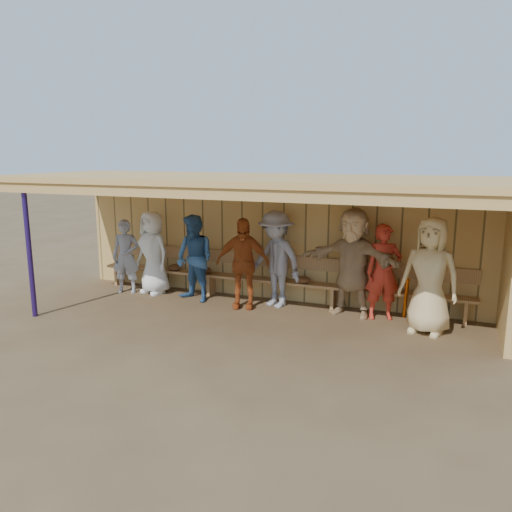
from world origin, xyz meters
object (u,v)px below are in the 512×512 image
(player_g, at_px, (383,272))
(player_d, at_px, (243,263))
(bench, at_px, (270,275))
(player_h, at_px, (430,276))
(player_c, at_px, (195,258))
(player_b, at_px, (153,253))
(player_a, at_px, (126,256))
(player_f, at_px, (352,262))
(player_e, at_px, (276,259))

(player_g, bearing_deg, player_d, 166.68)
(player_d, relative_size, bench, 0.23)
(player_h, bearing_deg, player_g, 162.52)
(player_c, bearing_deg, player_b, -172.31)
(player_b, relative_size, player_h, 0.91)
(player_a, distance_m, player_g, 5.23)
(player_c, relative_size, player_d, 1.00)
(player_a, height_order, player_d, player_d)
(player_f, bearing_deg, bench, 178.52)
(player_b, height_order, player_e, player_e)
(player_a, distance_m, player_f, 4.69)
(player_f, bearing_deg, player_b, -169.84)
(player_b, relative_size, bench, 0.23)
(player_e, height_order, bench, player_e)
(player_d, bearing_deg, player_a, 165.09)
(player_d, bearing_deg, player_b, 160.09)
(player_c, bearing_deg, player_e, 26.57)
(player_f, bearing_deg, player_a, -167.84)
(bench, bearing_deg, player_a, -169.23)
(player_a, bearing_deg, bench, -7.73)
(player_b, bearing_deg, player_f, 17.35)
(player_g, relative_size, bench, 0.22)
(player_c, distance_m, player_e, 1.62)
(player_d, xyz_separation_m, player_h, (3.34, -0.15, 0.10))
(player_b, height_order, player_g, player_b)
(player_c, bearing_deg, player_f, 22.07)
(player_b, xyz_separation_m, player_h, (5.46, -0.38, 0.09))
(player_a, relative_size, player_f, 0.79)
(player_b, bearing_deg, bench, 25.25)
(player_b, xyz_separation_m, player_c, (1.08, -0.18, -0.01))
(player_a, bearing_deg, player_h, -20.45)
(player_c, xyz_separation_m, player_d, (1.05, -0.05, 0.00))
(bench, bearing_deg, player_h, -14.47)
(player_a, distance_m, player_b, 0.58)
(player_a, distance_m, player_d, 2.68)
(player_g, bearing_deg, player_h, -51.31)
(player_e, xyz_separation_m, player_h, (2.79, -0.47, 0.04))
(player_d, distance_m, player_g, 2.57)
(player_e, xyz_separation_m, bench, (-0.22, 0.31, -0.39))
(player_b, bearing_deg, player_g, 17.20)
(player_c, distance_m, player_h, 4.39)
(player_c, relative_size, bench, 0.23)
(player_e, relative_size, player_f, 0.94)
(player_c, xyz_separation_m, bench, (1.38, 0.57, -0.33))
(player_c, bearing_deg, bench, 39.67)
(player_e, bearing_deg, bench, 148.96)
(player_c, xyz_separation_m, player_f, (3.04, 0.27, 0.12))
(player_b, relative_size, player_d, 1.01)
(player_a, bearing_deg, player_b, -0.79)
(player_e, height_order, player_f, player_f)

